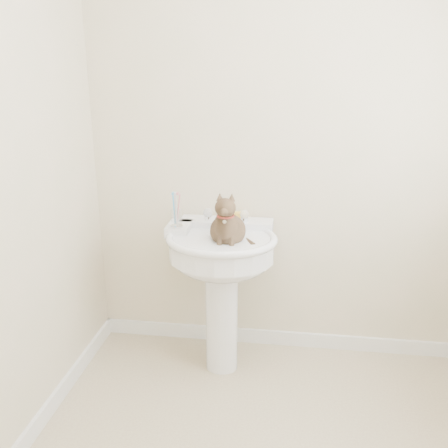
% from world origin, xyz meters
% --- Properties ---
extents(wall_back, '(2.20, 0.00, 2.50)m').
position_xyz_m(wall_back, '(0.00, 1.10, 1.25)').
color(wall_back, beige).
rests_on(wall_back, ground).
extents(wall_front, '(2.20, 0.00, 2.50)m').
position_xyz_m(wall_front, '(0.00, -1.10, 1.25)').
color(wall_front, beige).
rests_on(wall_front, ground).
extents(baseboard_back, '(2.20, 0.02, 0.09)m').
position_xyz_m(baseboard_back, '(0.00, 1.09, 0.04)').
color(baseboard_back, white).
rests_on(baseboard_back, floor).
extents(pedestal_sink, '(0.60, 0.59, 0.83)m').
position_xyz_m(pedestal_sink, '(-0.31, 0.81, 0.65)').
color(pedestal_sink, white).
rests_on(pedestal_sink, floor).
extents(faucet, '(0.28, 0.12, 0.14)m').
position_xyz_m(faucet, '(-0.31, 0.96, 0.87)').
color(faucet, silver).
rests_on(faucet, pedestal_sink).
extents(soap_bar, '(0.09, 0.06, 0.03)m').
position_xyz_m(soap_bar, '(-0.24, 1.04, 0.84)').
color(soap_bar, gold).
rests_on(soap_bar, pedestal_sink).
extents(toothbrush_cup, '(0.07, 0.07, 0.19)m').
position_xyz_m(toothbrush_cup, '(-0.56, 0.83, 0.88)').
color(toothbrush_cup, silver).
rests_on(toothbrush_cup, pedestal_sink).
extents(cat, '(0.20, 0.26, 0.37)m').
position_xyz_m(cat, '(-0.27, 0.76, 0.86)').
color(cat, brown).
rests_on(cat, pedestal_sink).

